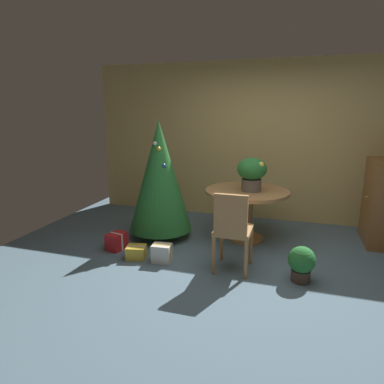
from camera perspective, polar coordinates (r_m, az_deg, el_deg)
ground_plane at (r=4.03m, az=8.49°, el=-13.39°), size 6.60×6.60×0.00m
back_wall_panel at (r=5.81m, az=12.48°, el=8.14°), size 6.00×0.10×2.60m
round_dining_table at (r=4.86m, az=9.12°, el=-1.72°), size 1.17×1.17×0.73m
flower_vase at (r=4.71m, az=9.97°, el=3.31°), size 0.40×0.40×0.46m
wooden_chair_near at (r=3.87m, az=6.76°, el=-5.97°), size 0.41×0.45×0.94m
holiday_tree at (r=4.84m, az=-5.41°, el=2.62°), size 0.90×0.90×1.68m
gift_box_red at (r=4.71m, az=-12.47°, el=-8.04°), size 0.25×0.29×0.22m
gift_box_cream at (r=4.24m, az=-5.07°, el=-10.18°), size 0.24×0.19×0.23m
gift_box_gold at (r=4.40m, az=-9.28°, el=-9.90°), size 0.27×0.25×0.16m
potted_plant at (r=3.93m, az=17.82°, el=-11.17°), size 0.29×0.29×0.40m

